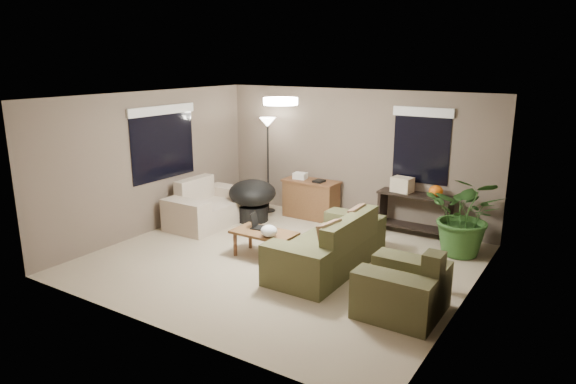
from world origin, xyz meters
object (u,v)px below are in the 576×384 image
Objects in this scene: main_sofa at (330,249)px; papasan_chair at (252,197)px; houseplant at (466,224)px; armchair at (403,290)px; loveseat at (208,209)px; console_table at (414,211)px; coffee_table at (264,235)px; desk at (311,199)px; floor_lamp at (268,134)px; cat_scratching_post at (431,275)px.

main_sofa is 2.67m from papasan_chair.
main_sofa is 2.24m from houseplant.
loveseat is at bearing 162.33° from armchair.
console_table is at bearing 16.65° from papasan_chair.
loveseat is at bearing 167.94° from main_sofa.
console_table is at bearing 152.66° from houseplant.
armchair is 0.77× the size of console_table.
console_table is (1.62, 2.30, 0.08)m from coffee_table.
main_sofa is at bearing -104.41° from console_table.
loveseat is 1.45× the size of desk.
papasan_chair is at bearing -138.06° from desk.
loveseat is at bearing 156.70° from coffee_table.
papasan_chair is at bearing -163.35° from console_table.
papasan_chair is 0.88× the size of houseplant.
loveseat reaches higher than console_table.
desk is (1.45, 1.39, 0.08)m from loveseat.
floor_lamp reaches higher than console_table.
console_table is (0.55, 2.12, 0.14)m from main_sofa.
floor_lamp is 4.17m from houseplant.
floor_lamp is (-0.96, -0.08, 1.22)m from desk.
main_sofa is at bearing -134.08° from houseplant.
desk is 2.05m from console_table.
console_table is at bearing 114.75° from cat_scratching_post.
coffee_table is 0.77× the size of console_table.
loveseat is 1.60× the size of armchair.
console_table is (-0.86, 2.88, 0.14)m from armchair.
loveseat is 1.60× the size of coffee_table.
houseplant reaches higher than main_sofa.
floor_lamp is at bearing 175.21° from houseplant.
cat_scratching_post is at bearing 83.97° from armchair.
armchair reaches higher than console_table.
console_table is (3.49, 1.49, 0.14)m from loveseat.
loveseat is 2.03m from coffee_table.
floor_lamp is at bearing 69.51° from loveseat.
main_sofa is 3.01m from loveseat.
houseplant is at bearing 12.19° from loveseat.
main_sofa is 4.40× the size of cat_scratching_post.
coffee_table is at bearing -79.15° from desk.
armchair is at bearing -28.28° from main_sofa.
loveseat is at bearing 172.72° from cat_scratching_post.
main_sofa is 2.00× the size of desk.
console_table is at bearing 54.72° from coffee_table.
desk is at bearing 100.85° from coffee_table.
floor_lamp is at bearing 141.75° from main_sofa.
houseplant is at bearing 86.52° from armchair.
houseplant is (3.90, 0.35, 0.05)m from papasan_chair.
armchair is 0.76× the size of houseplant.
cat_scratching_post is at bearing -25.38° from floor_lamp.
floor_lamp is 4.59m from cat_scratching_post.
cat_scratching_post is at bearing -92.11° from houseplant.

